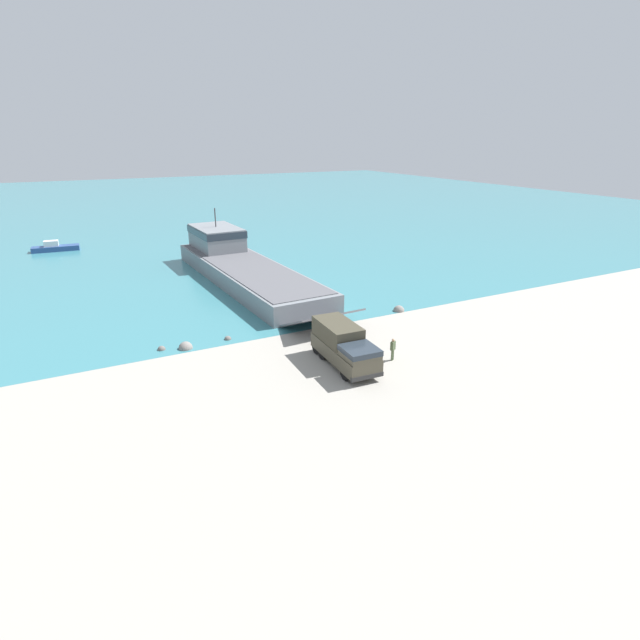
{
  "coord_description": "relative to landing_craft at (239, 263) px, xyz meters",
  "views": [
    {
      "loc": [
        -17.34,
        -30.7,
        16.08
      ],
      "look_at": [
        0.29,
        3.52,
        1.8
      ],
      "focal_mm": 28.0,
      "sensor_mm": 36.0,
      "label": 1
    }
  ],
  "objects": [
    {
      "name": "landing_craft",
      "position": [
        0.0,
        0.0,
        0.0
      ],
      "size": [
        8.63,
        34.97,
        7.29
      ],
      "rotation": [
        0.0,
        0.0,
        0.04
      ],
      "color": "gray",
      "rests_on": "ground_plane"
    },
    {
      "name": "ground_plane",
      "position": [
        -0.74,
        -25.6,
        -1.72
      ],
      "size": [
        240.0,
        240.0,
        0.0
      ],
      "primitive_type": "plane",
      "color": "#9E998E"
    },
    {
      "name": "shoreline_rock_a",
      "position": [
        -10.85,
        -18.66,
        -1.72
      ],
      "size": [
        1.13,
        1.13,
        1.13
      ],
      "primitive_type": "sphere",
      "color": "gray",
      "rests_on": "ground_plane"
    },
    {
      "name": "shoreline_rock_d",
      "position": [
        -7.26,
        -18.38,
        -1.72
      ],
      "size": [
        0.59,
        0.59,
        0.59
      ],
      "primitive_type": "sphere",
      "color": "#66605B",
      "rests_on": "ground_plane"
    },
    {
      "name": "military_truck",
      "position": [
        -1.01,
        -27.03,
        -0.2
      ],
      "size": [
        2.8,
        7.15,
        2.96
      ],
      "rotation": [
        0.0,
        0.0,
        -1.62
      ],
      "color": "#4C4738",
      "rests_on": "ground_plane"
    },
    {
      "name": "moored_boat_a",
      "position": [
        -19.63,
        26.35,
        -1.2
      ],
      "size": [
        6.5,
        2.31,
        1.57
      ],
      "rotation": [
        0.0,
        0.0,
        4.64
      ],
      "color": "navy",
      "rests_on": "ground_plane"
    },
    {
      "name": "soldier_on_ramp",
      "position": [
        2.64,
        -28.1,
        -0.7
      ],
      "size": [
        0.5,
        0.41,
        1.76
      ],
      "rotation": [
        0.0,
        0.0,
        2.04
      ],
      "color": "#475638",
      "rests_on": "ground_plane"
    },
    {
      "name": "shoreline_rock_b",
      "position": [
        9.77,
        -19.03,
        -1.72
      ],
      "size": [
        1.09,
        1.09,
        1.09
      ],
      "primitive_type": "sphere",
      "color": "gray",
      "rests_on": "ground_plane"
    },
    {
      "name": "shoreline_rock_c",
      "position": [
        -12.63,
        -18.04,
        -1.72
      ],
      "size": [
        0.63,
        0.63,
        0.63
      ],
      "primitive_type": "sphere",
      "color": "#66605B",
      "rests_on": "ground_plane"
    },
    {
      "name": "water_surface",
      "position": [
        -0.74,
        70.48,
        -1.72
      ],
      "size": [
        240.0,
        180.0,
        0.01
      ],
      "primitive_type": "cube",
      "color": "teal",
      "rests_on": "ground_plane"
    }
  ]
}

